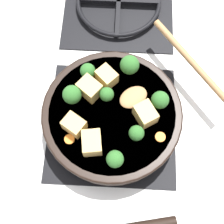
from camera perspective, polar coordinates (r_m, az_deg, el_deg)
ground_plane at (r=0.77m, az=0.00°, el=-2.10°), size 2.40×2.40×0.00m
front_burner_grate at (r=0.76m, az=0.00°, el=-1.80°), size 0.31×0.31×0.03m
rear_burner_grate at (r=0.94m, az=1.21°, el=19.28°), size 0.31×0.31×0.03m
skillet_pan at (r=0.72m, az=0.03°, el=-0.85°), size 0.32×0.43×0.05m
wooden_spoon at (r=0.74m, az=10.25°, el=6.72°), size 0.26×0.25×0.02m
tofu_cube_center_large at (r=0.70m, az=-4.12°, el=4.27°), size 0.06×0.06×0.04m
tofu_cube_near_handle at (r=0.66m, az=-3.71°, el=-5.65°), size 0.05×0.05×0.04m
tofu_cube_east_chunk at (r=0.71m, az=-0.98°, el=6.46°), size 0.06×0.06×0.04m
tofu_cube_west_chunk at (r=0.68m, az=6.12°, el=-0.41°), size 0.06×0.06×0.04m
tofu_cube_back_piece at (r=0.67m, az=-6.93°, el=-2.38°), size 0.06×0.05×0.04m
broccoli_floret_near_spoon at (r=0.69m, az=-7.33°, el=3.15°), size 0.04×0.04×0.05m
broccoli_floret_center_top at (r=0.64m, az=0.54°, el=-8.62°), size 0.04×0.04×0.04m
broccoli_floret_east_rim at (r=0.72m, az=-4.46°, el=7.49°), size 0.04×0.04×0.04m
broccoli_floret_west_rim at (r=0.69m, az=-0.98°, el=3.23°), size 0.03×0.03×0.04m
broccoli_floret_north_edge at (r=0.69m, az=8.78°, el=2.18°), size 0.04×0.04×0.05m
broccoli_floret_south_cluster at (r=0.72m, az=3.24°, el=8.58°), size 0.04×0.04×0.05m
broccoli_floret_mid_floret at (r=0.66m, az=4.49°, el=-3.88°), size 0.03×0.03×0.04m
carrot_slice_orange_thin at (r=0.68m, az=-7.78°, el=-4.95°), size 0.02×0.02×0.01m
carrot_slice_near_center at (r=0.68m, az=8.82°, el=-4.55°), size 0.02×0.02×0.01m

